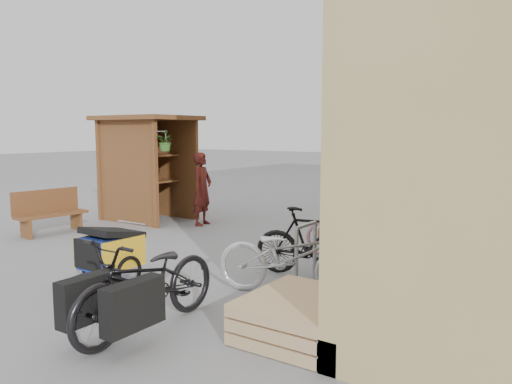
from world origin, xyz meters
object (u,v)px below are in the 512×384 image
Objects in this scene: pallet_stack at (300,316)px; bike_2 at (355,232)px; cargo_bike at (147,284)px; bike_0 at (291,256)px; shopping_carts at (472,195)px; bike_3 at (363,228)px; bike_7 at (408,208)px; child_trailer at (110,250)px; person_kiosk at (202,189)px; bike_1 at (311,242)px; bench at (50,211)px; kiosk at (144,153)px; bike_5 at (386,215)px; bike_4 at (381,223)px; bike_6 at (414,215)px.

bike_2 is at bearing 103.55° from pallet_stack.
bike_0 is at bearing 70.71° from cargo_bike.
shopping_carts reaches higher than bike_3.
bike_7 reaches higher than pallet_stack.
person_kiosk reaches higher than child_trailer.
bike_7 is (-0.75, 5.84, 0.29)m from pallet_stack.
shopping_carts is 6.45m from bike_1.
bike_1 reaches higher than bench.
kiosk reaches higher than pallet_stack.
bike_5 reaches higher than bench.
kiosk is 6.84m from cargo_bike.
person_kiosk is at bearing 88.18° from bike_5.
child_trailer is at bearing -110.68° from shopping_carts.
person_kiosk is 0.99× the size of bike_4.
bike_1 reaches higher than pallet_stack.
person_kiosk is (-4.73, 4.09, 0.59)m from pallet_stack.
bike_3 is at bearing -108.97° from person_kiosk.
bike_3 is (-0.03, 2.42, -0.03)m from bike_0.
shopping_carts is 4.07m from bike_4.
pallet_stack is 6.88m from bench.
bench is 0.89× the size of bike_4.
bike_1 is at bearing 7.44° from bench.
pallet_stack is 0.73× the size of bike_1.
bike_2 is (0.59, 3.97, -0.06)m from cargo_bike.
bike_0 reaches higher than bike_3.
bike_6 is at bearing 95.45° from pallet_stack.
bike_4 is (-0.76, -4.00, -0.13)m from shopping_carts.
child_trailer is at bearing 151.45° from bike_7.
cargo_bike is 5.92m from person_kiosk.
bike_5 is (5.90, 2.98, 0.07)m from bench.
bike_1 is (-0.16, 0.86, -0.00)m from bike_0.
cargo_bike is (-1.36, -9.08, -0.05)m from shopping_carts.
bike_1 is (5.38, -1.95, -1.06)m from kiosk.
bike_3 is 1.15m from bike_5.
bike_2 is 1.08× the size of bike_3.
kiosk is 5.65m from bike_5.
bike_6 is (0.37, 3.58, -0.07)m from bike_1.
bike_5 reaches higher than child_trailer.
bike_7 is (0.02, 1.21, -0.02)m from bike_5.
shopping_carts is 1.12× the size of person_kiosk.
bike_6 is at bearing -81.75° from person_kiosk.
bench is 0.90× the size of bike_6.
bike_2 is at bearing -18.98° from bike_1.
bike_3 is (2.31, 3.30, 0.03)m from child_trailer.
bike_7 is at bearing -7.30° from bike_2.
bench is at bearing 118.99° from bike_7.
pallet_stack is at bearing -31.66° from kiosk.
bike_5 is at bearing 11.78° from bike_4.
person_kiosk is at bearing -138.28° from shopping_carts.
bike_2 is at bearing 81.14° from cargo_bike.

